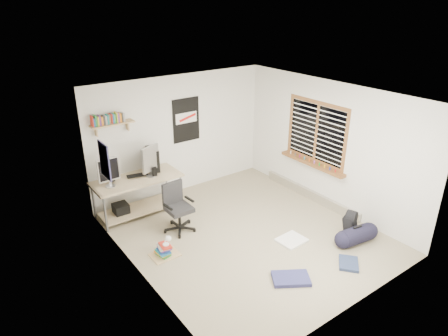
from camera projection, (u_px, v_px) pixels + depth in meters
floor at (246, 234)px, 7.13m from camera, size 4.00×4.50×0.01m
ceiling at (250, 96)px, 6.14m from camera, size 4.00×4.50×0.01m
back_wall at (180, 135)px, 8.31m from camera, size 4.00×0.01×2.50m
left_wall at (136, 204)px, 5.56m from camera, size 0.01×4.50×2.50m
right_wall at (329, 146)px, 7.72m from camera, size 0.01×4.50×2.50m
desk at (138, 196)px, 7.69m from camera, size 1.81×1.34×0.76m
monitor_left at (109, 175)px, 7.12m from camera, size 0.40×0.12×0.44m
monitor_right at (151, 164)px, 7.53m from camera, size 0.45×0.29×0.49m
pc_tower at (153, 159)px, 7.81m from camera, size 0.30×0.45×0.44m
keyboard at (137, 175)px, 7.61m from camera, size 0.41×0.21×0.02m
speaker_left at (112, 176)px, 7.37m from camera, size 0.10×0.10×0.18m
speaker_right at (155, 172)px, 7.59m from camera, size 0.11×0.11×0.17m
office_chair at (179, 206)px, 7.07m from camera, size 0.63×0.63×0.90m
wall_shelf at (112, 124)px, 7.24m from camera, size 0.80×0.22×0.24m
poster_back_wall at (186, 120)px, 8.26m from camera, size 0.62×0.03×0.92m
poster_left_wall at (104, 161)px, 6.36m from camera, size 0.02×0.42×0.60m
window at (316, 132)px, 7.83m from camera, size 0.10×1.50×1.26m
baseboard_heater at (310, 194)px, 8.37m from camera, size 0.08×2.50×0.18m
backpack at (350, 225)px, 7.03m from camera, size 0.33×0.29×0.36m
duffel_bag at (356, 236)px, 6.82m from camera, size 0.34×0.34×0.60m
tshirt at (291, 240)px, 6.92m from camera, size 0.49×0.42×0.04m
jeans_a at (291, 279)px, 5.96m from camera, size 0.65×0.59×0.06m
jeans_b at (349, 263)px, 6.31m from camera, size 0.49×0.47×0.05m
book_stack at (164, 248)px, 6.49m from camera, size 0.49×0.42×0.30m
desk_lamp at (165, 236)px, 6.39m from camera, size 0.12×0.19×0.18m
subwoofer at (121, 211)px, 7.61m from camera, size 0.28×0.28×0.30m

